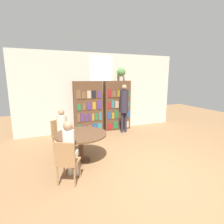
% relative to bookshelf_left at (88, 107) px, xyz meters
% --- Properties ---
extents(ground_plane, '(16.00, 16.00, 0.00)m').
position_rel_bookshelf_left_xyz_m(ground_plane, '(0.59, -3.57, -0.97)').
color(ground_plane, olive).
extents(wall_back, '(6.40, 0.07, 3.00)m').
position_rel_bookshelf_left_xyz_m(wall_back, '(0.59, 0.19, 0.53)').
color(wall_back, beige).
rests_on(wall_back, ground_plane).
extents(bookshelf_left, '(1.07, 0.34, 1.95)m').
position_rel_bookshelf_left_xyz_m(bookshelf_left, '(0.00, 0.00, 0.00)').
color(bookshelf_left, brown).
rests_on(bookshelf_left, ground_plane).
extents(bookshelf_right, '(1.07, 0.34, 1.95)m').
position_rel_bookshelf_left_xyz_m(bookshelf_right, '(1.19, 0.00, -0.00)').
color(bookshelf_right, brown).
rests_on(bookshelf_right, ground_plane).
extents(flower_vase, '(0.32, 0.32, 0.49)m').
position_rel_bookshelf_left_xyz_m(flower_vase, '(1.37, 0.00, 1.28)').
color(flower_vase, '#B7AD9E').
rests_on(flower_vase, bookshelf_right).
extents(reading_table, '(1.27, 1.27, 0.73)m').
position_rel_bookshelf_left_xyz_m(reading_table, '(-0.77, -2.26, -0.36)').
color(reading_table, brown).
rests_on(reading_table, ground_plane).
extents(chair_near_camera, '(0.54, 0.54, 0.90)m').
position_rel_bookshelf_left_xyz_m(chair_near_camera, '(-1.22, -3.12, -0.47)').
color(chair_near_camera, olive).
rests_on(chair_near_camera, ground_plane).
extents(chair_left_side, '(0.53, 0.53, 0.90)m').
position_rel_bookshelf_left_xyz_m(chair_left_side, '(-1.19, -1.38, -0.47)').
color(chair_left_side, olive).
rests_on(chair_left_side, ground_plane).
extents(seated_reader_left, '(0.39, 0.41, 1.24)m').
position_rel_bookshelf_left_xyz_m(seated_reader_left, '(-1.11, -1.54, -0.26)').
color(seated_reader_left, beige).
rests_on(seated_reader_left, ground_plane).
extents(seated_reader_right, '(0.35, 0.39, 1.26)m').
position_rel_bookshelf_left_xyz_m(seated_reader_right, '(-1.14, -2.95, -0.27)').
color(seated_reader_right, silver).
rests_on(seated_reader_right, ground_plane).
extents(librarian_standing, '(0.32, 0.59, 1.83)m').
position_rel_bookshelf_left_xyz_m(librarian_standing, '(1.26, -0.50, 0.16)').
color(librarian_standing, '#28232D').
rests_on(librarian_standing, ground_plane).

